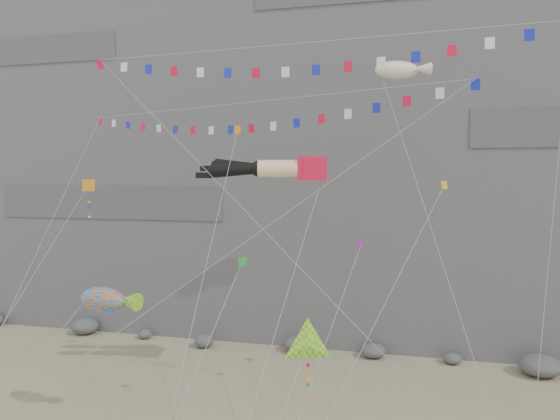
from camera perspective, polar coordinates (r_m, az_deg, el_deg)
name	(u,v)px	position (r m, az deg, el deg)	size (l,w,h in m)	color
cliff	(330,76)	(59.68, 5.28, 13.80)	(80.00, 28.00, 50.00)	slate
talus_boulders	(299,344)	(46.09, 2.05, -13.83)	(60.00, 3.00, 1.20)	#58585C
legs_kite	(276,169)	(34.28, -0.39, 4.32)	(8.33, 16.22, 20.93)	red
flag_banner_upper	(240,104)	(36.22, -4.16, 11.03)	(27.92, 18.16, 25.73)	red
flag_banner_lower	(301,44)	(30.66, 2.20, 16.97)	(25.88, 5.44, 24.52)	red
harlequin_kite	(88,187)	(35.61, -19.46, 2.29)	(5.83, 8.50, 16.48)	red
fish_windsock	(103,300)	(32.01, -18.03, -8.90)	(8.27, 4.57, 10.30)	#E15A0B
delta_kite	(308,346)	(26.45, 2.93, -13.96)	(3.21, 6.34, 8.82)	yellow
blimp_windsock	(397,71)	(37.85, 12.15, 14.04)	(8.23, 13.38, 25.22)	beige
small_kite_a	(236,135)	(34.93, -4.60, 7.77)	(1.10, 13.19, 21.35)	orange
small_kite_b	(360,248)	(32.46, 8.35, -3.92)	(3.53, 11.28, 15.02)	purple
small_kite_c	(241,265)	(30.43, -4.10, -5.76)	(2.36, 10.13, 13.59)	green
small_kite_d	(442,191)	(33.81, 16.53, 1.95)	(7.66, 14.25, 20.61)	gold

